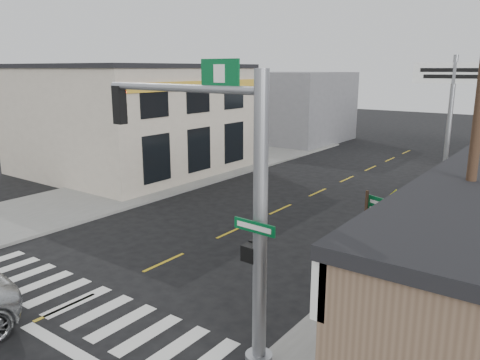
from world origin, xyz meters
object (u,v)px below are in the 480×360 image
Objects in this scene: traffic_signal_pole at (229,190)px; lamp_post at (478,155)px; guide_sign at (382,218)px; utility_pole_near at (473,162)px; fire_hydrant at (441,273)px; dance_center_sign at (452,98)px.

lamp_post is at bearing 80.62° from traffic_signal_pole.
guide_sign is 5.67m from lamp_post.
utility_pole_near reaches higher than traffic_signal_pole.
traffic_signal_pole is at bearing -114.54° from fire_hydrant.
lamp_post is (2.87, 12.46, -0.76)m from traffic_signal_pole.
traffic_signal_pole is 8.35m from fire_hydrant.
traffic_signal_pole is 7.84m from guide_sign.
lamp_post is (-0.24, 5.64, 2.92)m from fire_hydrant.
fire_hydrant is at bearing 114.25° from utility_pole_near.
traffic_signal_pole is 1.20× the size of lamp_post.
traffic_signal_pole is 12.81m from lamp_post.
utility_pole_near is at bearing 46.99° from traffic_signal_pole.
dance_center_sign is 10.89m from utility_pole_near.
lamp_post is at bearing 90.46° from guide_sign.
dance_center_sign is at bearing 110.56° from utility_pole_near.
traffic_signal_pole is 0.77× the size of utility_pole_near.
guide_sign is at bearing 86.59° from traffic_signal_pole.
lamp_post is (1.96, 5.05, 1.66)m from guide_sign.
traffic_signal_pole is 0.95× the size of dance_center_sign.
lamp_post is at bearing -60.01° from dance_center_sign.
traffic_signal_pole is 14.48m from dance_center_sign.
lamp_post reaches higher than fire_hydrant.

